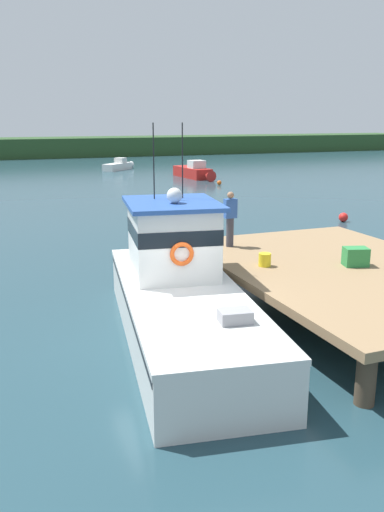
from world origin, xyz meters
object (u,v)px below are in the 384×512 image
deckhand_by_the_boat (230,218)px  moored_boat_outer_mooring (119,166)px  main_fishing_boat (178,290)px  moored_boat_off_the_point (194,172)px  bait_bucket (265,260)px  mooring_buoy_channel_marker (343,217)px  mooring_buoy_outer (219,183)px  crate_single_by_cleat (356,257)px

deckhand_by_the_boat → moored_boat_outer_mooring: bearing=81.2°
main_fishing_boat → moored_boat_off_the_point: size_ratio=1.68×
deckhand_by_the_boat → bait_bucket: bearing=-92.3°
moored_boat_outer_mooring → mooring_buoy_channel_marker: size_ratio=8.52×
main_fishing_boat → moored_boat_off_the_point: (12.62, 31.08, -0.50)m
bait_bucket → mooring_buoy_outer: 27.28m
crate_single_by_cleat → moored_boat_off_the_point: (7.85, 31.37, -0.93)m
deckhand_by_the_boat → moored_boat_outer_mooring: size_ratio=0.43×
crate_single_by_cleat → main_fishing_boat: bearing=176.5°
deckhand_by_the_boat → moored_boat_outer_mooring: deckhand_by_the_boat is taller
crate_single_by_cleat → mooring_buoy_channel_marker: 12.83m
crate_single_by_cleat → mooring_buoy_outer: 27.32m
crate_single_by_cleat → deckhand_by_the_boat: (-2.11, 3.13, 0.62)m
mooring_buoy_outer → moored_boat_outer_mooring: bearing=105.6°
deckhand_by_the_boat → mooring_buoy_outer: 25.14m
main_fishing_boat → mooring_buoy_channel_marker: 15.84m
main_fishing_boat → mooring_buoy_outer: main_fishing_boat is taller
moored_boat_off_the_point → bait_bucket: bearing=-108.2°
moored_boat_outer_mooring → mooring_buoy_channel_marker: 30.65m
deckhand_by_the_boat → moored_boat_off_the_point: size_ratio=0.28×
deckhand_by_the_boat → mooring_buoy_channel_marker: deckhand_by_the_boat is taller
mooring_buoy_outer → mooring_buoy_channel_marker: (-0.41, -15.74, 0.05)m
mooring_buoy_outer → main_fishing_boat: bearing=-115.9°
moored_boat_off_the_point → mooring_buoy_channel_marker: 20.97m
crate_single_by_cleat → mooring_buoy_channel_marker: (7.40, 10.41, -1.22)m
moored_boat_outer_mooring → bait_bucket: bearing=-98.4°
main_fishing_boat → bait_bucket: main_fishing_boat is taller
moored_boat_outer_mooring → deckhand_by_the_boat: bearing=-98.8°
deckhand_by_the_boat → moored_boat_off_the_point: bearing=70.6°
main_fishing_boat → crate_single_by_cleat: main_fishing_boat is taller
main_fishing_boat → moored_boat_outer_mooring: bearing=78.2°
deckhand_by_the_boat → moored_boat_outer_mooring: (5.81, 37.71, -1.67)m
crate_single_by_cleat → mooring_buoy_channel_marker: crate_single_by_cleat is taller
mooring_buoy_channel_marker → main_fishing_boat: bearing=-140.2°
bait_bucket → mooring_buoy_channel_marker: size_ratio=0.76×
bait_bucket → moored_boat_outer_mooring: (5.90, 40.03, -0.98)m
moored_boat_off_the_point → mooring_buoy_channel_marker: bearing=-91.2°
main_fishing_boat → crate_single_by_cleat: bearing=-3.5°
moored_boat_off_the_point → main_fishing_boat: bearing=-112.1°
deckhand_by_the_boat → crate_single_by_cleat: bearing=-56.0°
bait_bucket → moored_boat_outer_mooring: 40.48m
moored_boat_off_the_point → mooring_buoy_outer: moored_boat_off_the_point is taller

